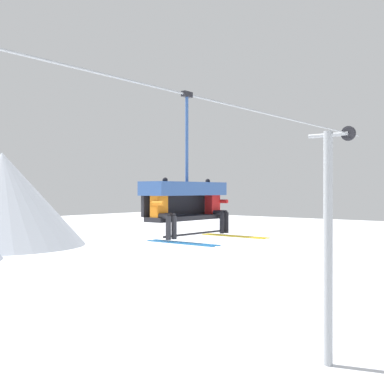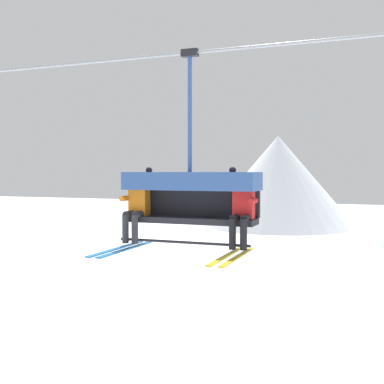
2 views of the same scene
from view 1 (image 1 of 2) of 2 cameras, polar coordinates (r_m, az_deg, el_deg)
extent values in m
cone|color=silver|center=(63.15, -21.58, -0.80)|extent=(19.98, 19.98, 11.41)
cylinder|color=#9EA3A8|center=(19.48, 15.82, -6.43)|extent=(0.36, 0.36, 9.08)
cylinder|color=#9EA3A8|center=(19.47, 15.83, 6.52)|extent=(0.16, 1.60, 0.16)
cylinder|color=black|center=(19.17, 18.04, 6.62)|extent=(0.08, 0.56, 0.56)
cylinder|color=#9EA3A8|center=(12.11, 3.96, 10.41)|extent=(18.05, 0.05, 0.05)
cube|color=#232328|center=(10.76, -0.61, -3.07)|extent=(2.24, 0.48, 0.10)
cube|color=#232328|center=(10.93, -1.74, -1.57)|extent=(2.24, 0.08, 0.45)
cube|color=#335699|center=(10.78, -0.86, 0.40)|extent=(2.29, 0.68, 0.30)
cylinder|color=black|center=(10.58, 0.72, -4.91)|extent=(2.24, 0.04, 0.04)
cylinder|color=#335699|center=(10.80, -0.61, 6.27)|extent=(0.07, 0.07, 1.91)
cube|color=black|center=(10.96, -0.61, 11.50)|extent=(0.28, 0.12, 0.12)
cube|color=orange|center=(10.04, -3.93, -1.53)|extent=(0.32, 0.22, 0.52)
sphere|color=#284C93|center=(10.03, -3.93, 0.52)|extent=(0.22, 0.22, 0.22)
ellipsoid|color=black|center=(9.96, -3.51, 0.52)|extent=(0.17, 0.04, 0.08)
cylinder|color=#2D2D33|center=(9.87, -3.56, -2.84)|extent=(0.11, 0.34, 0.11)
cylinder|color=#2D2D33|center=(10.00, -2.87, -2.80)|extent=(0.11, 0.34, 0.11)
cylinder|color=#2D2D33|center=(9.77, -2.82, -4.28)|extent=(0.11, 0.11, 0.48)
cylinder|color=#2D2D33|center=(9.90, -2.14, -4.22)|extent=(0.11, 0.11, 0.48)
cube|color=#1E6BB2|center=(9.60, -1.50, -6.10)|extent=(0.09, 1.70, 0.02)
cube|color=#1E6BB2|center=(9.73, -0.82, -6.01)|extent=(0.09, 1.70, 0.02)
cylinder|color=orange|center=(9.80, -4.04, -1.34)|extent=(0.09, 0.30, 0.09)
cylinder|color=orange|center=(10.17, -3.21, 0.47)|extent=(0.09, 0.09, 0.30)
sphere|color=black|center=(10.17, -3.21, 1.42)|extent=(0.11, 0.11, 0.11)
cube|color=red|center=(11.46, 2.44, -1.31)|extent=(0.32, 0.22, 0.52)
sphere|color=black|center=(11.46, 2.44, 0.48)|extent=(0.22, 0.22, 0.22)
ellipsoid|color=black|center=(11.40, 2.85, 0.48)|extent=(0.17, 0.04, 0.08)
cylinder|color=black|center=(11.30, 2.87, -2.45)|extent=(0.11, 0.34, 0.11)
cylinder|color=black|center=(11.44, 3.39, -2.42)|extent=(0.11, 0.34, 0.11)
cylinder|color=black|center=(11.21, 3.57, -3.70)|extent=(0.11, 0.11, 0.48)
cylinder|color=black|center=(11.36, 4.09, -3.65)|extent=(0.11, 0.11, 0.48)
cube|color=gold|center=(11.07, 4.82, -5.26)|extent=(0.09, 1.70, 0.02)
cube|color=gold|center=(11.21, 5.33, -5.19)|extent=(0.09, 1.70, 0.02)
cylinder|color=red|center=(11.31, 1.88, 0.44)|extent=(0.09, 0.09, 0.30)
sphere|color=black|center=(11.31, 1.88, 1.30)|extent=(0.11, 0.11, 0.11)
cylinder|color=red|center=(11.53, 3.60, -1.11)|extent=(0.09, 0.30, 0.09)
camera|label=2|loc=(11.15, 42.14, 1.13)|focal=45.00mm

